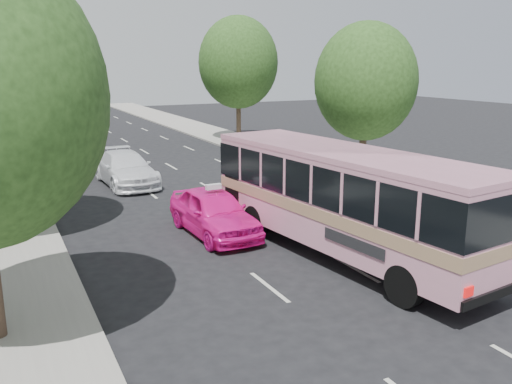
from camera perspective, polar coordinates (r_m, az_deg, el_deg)
ground at (r=17.49m, az=3.89°, el=-6.49°), size 120.00×120.00×0.00m
sidewalk_right at (r=38.55m, az=-0.04°, el=4.75°), size 4.00×90.00×0.12m
tree_right_near at (r=27.96m, az=11.69°, el=11.70°), size 5.10×5.10×7.95m
tree_right_far at (r=41.90m, az=-1.76°, el=13.78°), size 6.00×6.00×9.35m
pink_bus at (r=16.90m, az=9.25°, el=0.10°), size 3.97×10.86×3.39m
pink_taxi at (r=19.19m, az=-4.46°, el=-2.09°), size 2.12×4.90×1.65m
white_pickup at (r=27.69m, az=-13.58°, el=2.41°), size 2.50×5.66×1.62m
tour_coach_front at (r=39.29m, az=-23.38°, el=7.28°), size 4.57×13.69×4.02m
tour_coach_rear at (r=49.42m, az=-23.11°, el=8.35°), size 4.52×13.53×3.97m
taxi_roof_sign at (r=18.97m, az=-4.51°, el=0.56°), size 0.56×0.20×0.18m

